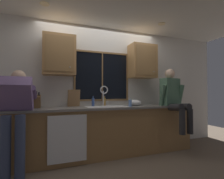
# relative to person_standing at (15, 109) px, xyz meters

# --- Properties ---
(back_wall) EXTENTS (5.98, 0.12, 2.55)m
(back_wall) POSITION_rel_person_standing_xyz_m (1.45, 0.66, 0.32)
(back_wall) COLOR silver
(back_wall) RESTS_ON floor
(ceiling_downlight_left) EXTENTS (0.14, 0.14, 0.01)m
(ceiling_downlight_left) POSITION_rel_person_standing_xyz_m (0.38, 0.00, 1.59)
(ceiling_downlight_left) COLOR #FFEAB2
(ceiling_downlight_right) EXTENTS (0.14, 0.14, 0.01)m
(ceiling_downlight_right) POSITION_rel_person_standing_xyz_m (2.52, 0.00, 1.59)
(ceiling_downlight_right) COLOR #FFEAB2
(window_glass) EXTENTS (1.10, 0.02, 0.95)m
(window_glass) POSITION_rel_person_standing_xyz_m (1.48, 0.59, 0.57)
(window_glass) COLOR black
(window_frame_top) EXTENTS (1.17, 0.02, 0.04)m
(window_frame_top) POSITION_rel_person_standing_xyz_m (1.48, 0.58, 1.06)
(window_frame_top) COLOR brown
(window_frame_bottom) EXTENTS (1.17, 0.02, 0.04)m
(window_frame_bottom) POSITION_rel_person_standing_xyz_m (1.48, 0.58, 0.08)
(window_frame_bottom) COLOR brown
(window_frame_left) EXTENTS (0.03, 0.02, 0.95)m
(window_frame_left) POSITION_rel_person_standing_xyz_m (0.91, 0.58, 0.57)
(window_frame_left) COLOR brown
(window_frame_right) EXTENTS (0.03, 0.02, 0.95)m
(window_frame_right) POSITION_rel_person_standing_xyz_m (2.05, 0.58, 0.57)
(window_frame_right) COLOR brown
(window_mullion_center) EXTENTS (0.02, 0.02, 0.95)m
(window_mullion_center) POSITION_rel_person_standing_xyz_m (1.48, 0.58, 0.57)
(window_mullion_center) COLOR brown
(lower_cabinet_run) EXTENTS (3.58, 0.58, 0.88)m
(lower_cabinet_run) POSITION_rel_person_standing_xyz_m (1.45, 0.31, -0.51)
(lower_cabinet_run) COLOR olive
(lower_cabinet_run) RESTS_ON floor
(countertop) EXTENTS (3.64, 0.62, 0.04)m
(countertop) POSITION_rel_person_standing_xyz_m (1.45, 0.29, -0.05)
(countertop) COLOR slate
(countertop) RESTS_ON lower_cabinet_run
(dishwasher_front) EXTENTS (0.60, 0.02, 0.74)m
(dishwasher_front) POSITION_rel_person_standing_xyz_m (0.73, -0.01, -0.50)
(dishwasher_front) COLOR white
(upper_cabinet_left) EXTENTS (0.57, 0.36, 0.72)m
(upper_cabinet_left) POSITION_rel_person_standing_xyz_m (0.62, 0.43, 0.91)
(upper_cabinet_left) COLOR #A87A47
(upper_cabinet_right) EXTENTS (0.57, 0.36, 0.72)m
(upper_cabinet_right) POSITION_rel_person_standing_xyz_m (2.34, 0.43, 0.91)
(upper_cabinet_right) COLOR #A87A47
(sink) EXTENTS (0.80, 0.46, 0.21)m
(sink) POSITION_rel_person_standing_xyz_m (1.48, 0.30, -0.13)
(sink) COLOR silver
(sink) RESTS_ON lower_cabinet_run
(faucet) EXTENTS (0.18, 0.09, 0.40)m
(faucet) POSITION_rel_person_standing_xyz_m (1.49, 0.48, 0.22)
(faucet) COLOR silver
(faucet) RESTS_ON countertop
(person_standing) EXTENTS (0.53, 0.70, 1.54)m
(person_standing) POSITION_rel_person_standing_xyz_m (0.00, 0.00, 0.00)
(person_standing) COLOR #384260
(person_standing) RESTS_ON floor
(person_sitting_on_counter) EXTENTS (0.54, 0.63, 1.26)m
(person_sitting_on_counter) POSITION_rel_person_standing_xyz_m (2.82, 0.03, 0.15)
(person_sitting_on_counter) COLOR #262628
(person_sitting_on_counter) RESTS_ON countertop
(knife_block) EXTENTS (0.12, 0.18, 0.32)m
(knife_block) POSITION_rel_person_standing_xyz_m (0.25, 0.39, 0.08)
(knife_block) COLOR olive
(knife_block) RESTS_ON countertop
(cutting_board) EXTENTS (0.23, 0.09, 0.32)m
(cutting_board) POSITION_rel_person_standing_xyz_m (0.89, 0.52, 0.13)
(cutting_board) COLOR #997047
(cutting_board) RESTS_ON countertop
(mixing_bowl) EXTENTS (0.26, 0.26, 0.13)m
(mixing_bowl) POSITION_rel_person_standing_xyz_m (2.10, 0.32, 0.03)
(mixing_bowl) COLOR silver
(mixing_bowl) RESTS_ON countertop
(soap_dispenser) EXTENTS (0.06, 0.07, 0.18)m
(soap_dispenser) POSITION_rel_person_standing_xyz_m (1.88, 0.11, 0.04)
(soap_dispenser) COLOR #668CCC
(soap_dispenser) RESTS_ON countertop
(bottle_green_glass) EXTENTS (0.05, 0.05, 0.20)m
(bottle_green_glass) POSITION_rel_person_standing_xyz_m (1.51, 0.52, 0.05)
(bottle_green_glass) COLOR olive
(bottle_green_glass) RESTS_ON countertop
(bottle_tall_clear) EXTENTS (0.06, 0.06, 0.20)m
(bottle_tall_clear) POSITION_rel_person_standing_xyz_m (1.26, 0.48, 0.05)
(bottle_tall_clear) COLOR #334C8C
(bottle_tall_clear) RESTS_ON countertop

